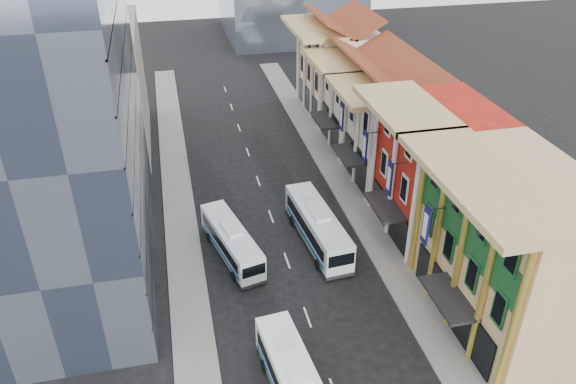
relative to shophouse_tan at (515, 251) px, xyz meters
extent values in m
cube|color=slate|center=(-5.50, 17.00, -5.92)|extent=(3.00, 90.00, 0.15)
cube|color=slate|center=(-22.50, 17.00, -5.92)|extent=(3.00, 90.00, 0.15)
cube|color=tan|center=(0.00, 0.00, 0.00)|extent=(8.00, 14.00, 12.00)
cube|color=#AF2013|center=(0.00, 12.00, 0.00)|extent=(8.00, 10.00, 12.00)
cube|color=silver|center=(0.00, 21.50, -1.00)|extent=(8.00, 9.00, 10.00)
cube|color=silver|center=(0.00, 30.50, -1.00)|extent=(8.00, 9.00, 10.00)
cube|color=silver|center=(0.00, 41.00, -0.50)|extent=(8.00, 12.00, 11.00)
cube|color=#43506A|center=(-31.00, 14.00, 9.00)|extent=(12.00, 26.00, 30.00)
cube|color=gray|center=(-30.00, 37.00, 1.00)|extent=(10.00, 18.00, 14.00)
camera|label=1|loc=(-22.26, -27.07, 23.58)|focal=35.00mm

